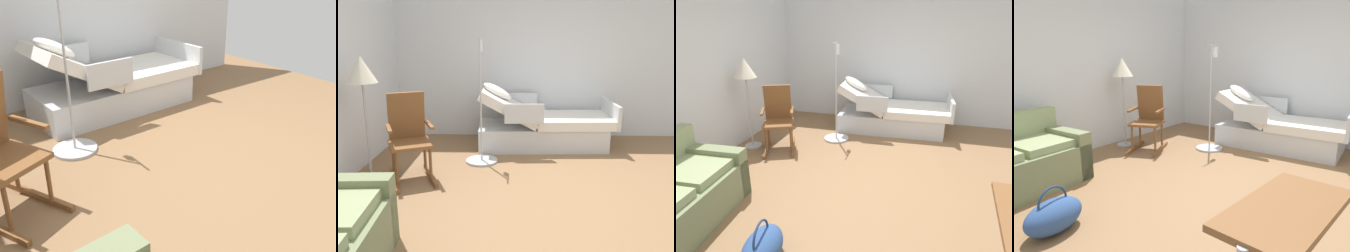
{
  "view_description": "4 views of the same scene",
  "coord_description": "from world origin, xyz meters",
  "views": [
    {
      "loc": [
        -2.07,
        2.16,
        1.8
      ],
      "look_at": [
        -0.23,
        0.78,
        0.74
      ],
      "focal_mm": 40.08,
      "sensor_mm": 36.0,
      "label": 1
    },
    {
      "loc": [
        -3.49,
        0.44,
        1.69
      ],
      "look_at": [
        0.23,
        0.55,
        0.75
      ],
      "focal_mm": 37.9,
      "sensor_mm": 36.0,
      "label": 2
    },
    {
      "loc": [
        -3.55,
        -0.56,
        2.04
      ],
      "look_at": [
        -0.0,
        0.44,
        0.7
      ],
      "focal_mm": 31.42,
      "sensor_mm": 36.0,
      "label": 3
    },
    {
      "loc": [
        -3.09,
        -1.73,
        1.55
      ],
      "look_at": [
        0.07,
        0.67,
        0.63
      ],
      "focal_mm": 33.39,
      "sensor_mm": 36.0,
      "label": 4
    }
  ],
  "objects": [
    {
      "name": "iv_pole",
      "position": [
        1.16,
        0.91,
        0.25
      ],
      "size": [
        0.44,
        0.44,
        1.69
      ],
      "color": "#B2B5BA",
      "rests_on": "ground"
    },
    {
      "name": "ground_plane",
      "position": [
        0.0,
        0.0,
        0.0
      ],
      "size": [
        6.35,
        6.35,
        0.0
      ],
      "primitive_type": "plane",
      "color": "olive"
    },
    {
      "name": "hospital_bed",
      "position": [
        1.92,
        0.03,
        0.31
      ],
      "size": [
        1.07,
        2.1,
        1.05
      ],
      "color": "silver",
      "rests_on": "ground"
    }
  ]
}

